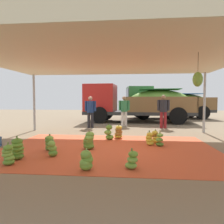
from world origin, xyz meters
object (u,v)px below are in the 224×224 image
cargo_truck_far (166,103)px  worker_2 (124,109)px  banana_bunch_0 (132,160)px  banana_bunch_6 (52,149)px  worker_1 (90,109)px  banana_bunch_9 (109,133)px  banana_bunch_11 (150,139)px  worker_0 (163,109)px  banana_bunch_4 (50,144)px  banana_bunch_8 (17,149)px  banana_bunch_10 (119,132)px  banana_bunch_2 (86,160)px  banana_bunch_1 (155,137)px  banana_bunch_5 (160,140)px  banana_bunch_7 (89,141)px  banana_bunch_3 (8,155)px  cargo_truck_main (136,102)px

cargo_truck_far → worker_2: cargo_truck_far is taller
banana_bunch_0 → cargo_truck_far: size_ratio=0.06×
banana_bunch_6 → worker_1: bearing=91.2°
banana_bunch_9 → banana_bunch_11: size_ratio=1.22×
worker_0 → worker_2: 2.06m
banana_bunch_4 → banana_bunch_8: 0.96m
banana_bunch_0 → banana_bunch_10: banana_bunch_10 is taller
banana_bunch_8 → cargo_truck_far: cargo_truck_far is taller
banana_bunch_9 → banana_bunch_2: bearing=-92.1°
banana_bunch_1 → worker_0: size_ratio=0.27×
banana_bunch_8 → banana_bunch_9: 3.19m
banana_bunch_0 → banana_bunch_5: bearing=68.1°
banana_bunch_10 → worker_2: (0.09, 3.51, 0.72)m
banana_bunch_5 → banana_bunch_7: size_ratio=0.86×
banana_bunch_5 → banana_bunch_8: banana_bunch_8 is taller
worker_0 → banana_bunch_3: bearing=-124.2°
banana_bunch_3 → banana_bunch_7: 2.12m
banana_bunch_1 → banana_bunch_5: 0.49m
banana_bunch_2 → banana_bunch_3: size_ratio=0.89×
banana_bunch_3 → banana_bunch_10: size_ratio=0.97×
banana_bunch_7 → banana_bunch_9: 1.49m
banana_bunch_9 → worker_0: 4.12m
cargo_truck_main → banana_bunch_5: bearing=-85.6°
banana_bunch_2 → banana_bunch_10: 3.54m
banana_bunch_1 → banana_bunch_11: banana_bunch_11 is taller
banana_bunch_8 → worker_1: 5.75m
banana_bunch_10 → worker_2: size_ratio=0.32×
banana_bunch_10 → banana_bunch_8: bearing=-127.3°
worker_0 → banana_bunch_5: bearing=-100.2°
banana_bunch_8 → banana_bunch_11: 3.73m
banana_bunch_9 → worker_0: worker_0 is taller
banana_bunch_8 → banana_bunch_11: size_ratio=1.21×
banana_bunch_1 → banana_bunch_4: 3.30m
banana_bunch_3 → banana_bunch_7: bearing=47.0°
banana_bunch_9 → cargo_truck_main: cargo_truck_main is taller
banana_bunch_8 → banana_bunch_10: 3.67m
banana_bunch_3 → worker_2: size_ratio=0.31×
worker_0 → cargo_truck_far: bearing=79.3°
banana_bunch_1 → cargo_truck_far: (1.86, 9.20, 1.02)m
banana_bunch_3 → banana_bunch_5: banana_bunch_3 is taller
banana_bunch_7 → worker_0: (2.81, 4.71, 0.73)m
banana_bunch_1 → banana_bunch_7: size_ratio=0.84×
banana_bunch_8 → banana_bunch_6: bearing=22.5°
banana_bunch_2 → cargo_truck_far: bearing=73.5°
banana_bunch_9 → banana_bunch_10: size_ratio=1.09×
banana_bunch_5 → cargo_truck_far: cargo_truck_far is taller
banana_bunch_3 → banana_bunch_10: (2.19, 3.34, 0.01)m
banana_bunch_5 → worker_0: worker_0 is taller
banana_bunch_7 → cargo_truck_main: bearing=78.5°
banana_bunch_0 → cargo_truck_main: cargo_truck_main is taller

